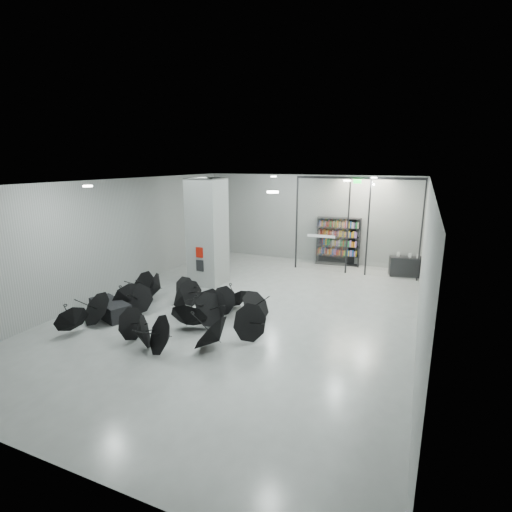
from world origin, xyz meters
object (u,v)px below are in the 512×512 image
at_px(column, 207,232).
at_px(bench, 110,309).
at_px(bookshelf, 338,241).
at_px(umbrella_cluster, 177,312).
at_px(shop_counter, 406,266).

relative_size(column, bench, 2.66).
distance_m(bookshelf, umbrella_cluster, 8.94).
relative_size(bookshelf, umbrella_cluster, 0.37).
bearing_deg(bench, umbrella_cluster, 32.69).
distance_m(column, bookshelf, 6.27).
height_order(bookshelf, umbrella_cluster, bookshelf).
relative_size(shop_counter, umbrella_cluster, 0.23).
bearing_deg(bench, bookshelf, 81.35).
xyz_separation_m(shop_counter, umbrella_cluster, (-5.93, -7.68, -0.09)).
xyz_separation_m(bench, umbrella_cluster, (2.10, 0.43, 0.07)).
xyz_separation_m(column, shop_counter, (6.97, 4.03, -1.60)).
bearing_deg(umbrella_cluster, column, 105.86).
distance_m(column, umbrella_cluster, 4.15).
bearing_deg(bookshelf, shop_counter, -20.94).
bearing_deg(column, shop_counter, 30.06).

